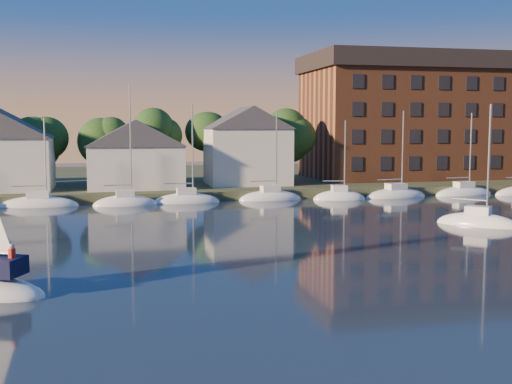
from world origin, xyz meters
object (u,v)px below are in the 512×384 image
object	(u,v)px
clubhouse_east	(247,145)
clubhouse_centre	(135,153)
drifting_sailboat_right	(478,224)
condo_block	(415,116)

from	to	relation	value
clubhouse_east	clubhouse_centre	bearing A→B (deg)	-171.87
clubhouse_east	drifting_sailboat_right	size ratio (longest dim) A/B	0.93
clubhouse_east	drifting_sailboat_right	distance (m)	34.53
condo_block	drifting_sailboat_right	distance (m)	40.71
clubhouse_centre	drifting_sailboat_right	xyz separation A→B (m)	(27.07, -29.41, -5.04)
clubhouse_centre	drifting_sailboat_right	bearing A→B (deg)	-47.38
clubhouse_centre	drifting_sailboat_right	world-z (taller)	drifting_sailboat_right
condo_block	drifting_sailboat_right	world-z (taller)	condo_block
clubhouse_east	condo_block	world-z (taller)	condo_block
condo_block	drifting_sailboat_right	bearing A→B (deg)	-109.09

